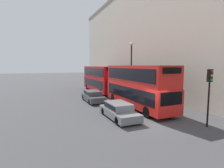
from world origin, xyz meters
The scene contains 9 objects.
ground_plane centered at (0.00, 0.00, 0.00)m, with size 200.00×200.00×0.00m, color #424244.
building_facade centered at (7.00, 0.00, 9.38)m, with size 1.10×80.00×18.14m.
bus_leading centered at (1.60, 4.64, 2.44)m, with size 2.59×10.31×4.43m.
bus_second_in_queue centered at (1.60, 16.62, 2.36)m, with size 2.59×11.14×4.28m.
car_dark_sedan centered at (-1.80, 1.96, 0.70)m, with size 1.85×4.66×1.32m.
car_hatchback centered at (-1.80, 9.42, 0.71)m, with size 1.84×4.55×1.34m.
traffic_light centered at (3.19, -2.48, 2.99)m, with size 0.30×0.36×4.17m.
street_lamp centered at (3.38, 9.10, 4.51)m, with size 0.44×0.44×7.43m.
pedestrian centered at (3.87, 6.37, 0.72)m, with size 0.36×0.36×1.58m.
Camera 1 is at (-7.94, -11.02, 4.42)m, focal length 28.00 mm.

